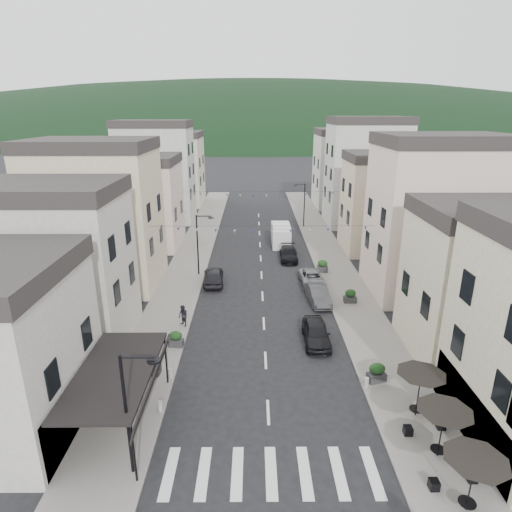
{
  "coord_description": "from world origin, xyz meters",
  "views": [
    {
      "loc": [
        -0.75,
        -12.82,
        15.21
      ],
      "look_at": [
        -0.56,
        21.51,
        3.5
      ],
      "focal_mm": 30.0,
      "sensor_mm": 36.0,
      "label": 1
    }
  ],
  "objects": [
    {
      "name": "cafe_terrace",
      "position": [
        7.7,
        2.8,
        2.36
      ],
      "size": [
        2.5,
        8.1,
        2.53
      ],
      "color": "black",
      "rests_on": "ground"
    },
    {
      "name": "planter_rb",
      "position": [
        7.23,
        19.47,
        0.68
      ],
      "size": [
        1.05,
        0.61,
        1.15
      ],
      "rotation": [
        0.0,
        0.0,
        0.04
      ],
      "color": "#2E2E30",
      "rests_on": "sidewalk_right"
    },
    {
      "name": "bunting_near",
      "position": [
        0.0,
        22.0,
        5.65
      ],
      "size": [
        19.0,
        0.28,
        0.62
      ],
      "color": "black",
      "rests_on": "ground"
    },
    {
      "name": "streetlamp_right_far",
      "position": [
        5.82,
        44.0,
        3.7
      ],
      "size": [
        1.7,
        0.56,
        6.0
      ],
      "color": "black",
      "rests_on": "ground"
    },
    {
      "name": "parked_car_b",
      "position": [
        4.6,
        19.71,
        0.7
      ],
      "size": [
        1.86,
        4.37,
        1.4
      ],
      "primitive_type": "imported",
      "rotation": [
        0.0,
        0.0,
        0.09
      ],
      "color": "#333335",
      "rests_on": "ground"
    },
    {
      "name": "sidewalk_right",
      "position": [
        7.5,
        32.0,
        0.06
      ],
      "size": [
        4.0,
        76.0,
        0.12
      ],
      "primitive_type": "cube",
      "color": "slate",
      "rests_on": "ground"
    },
    {
      "name": "parked_car_a",
      "position": [
        3.54,
        13.24,
        0.74
      ],
      "size": [
        1.75,
        4.33,
        1.47
      ],
      "primitive_type": "imported",
      "rotation": [
        0.0,
        0.0,
        -0.0
      ],
      "color": "black",
      "rests_on": "ground"
    },
    {
      "name": "planter_lb",
      "position": [
        -6.0,
        12.59,
        0.66
      ],
      "size": [
        1.06,
        0.67,
        1.11
      ],
      "rotation": [
        0.0,
        0.0,
        -0.13
      ],
      "color": "#2E2E30",
      "rests_on": "sidewalk_left"
    },
    {
      "name": "pedestrian_b",
      "position": [
        -5.95,
        15.44,
        0.94
      ],
      "size": [
        1.0,
        0.99,
        1.63
      ],
      "primitive_type": "imported",
      "rotation": [
        0.0,
        0.0,
        -0.76
      ],
      "color": "#241E29",
      "rests_on": "sidewalk_left"
    },
    {
      "name": "parked_car_d",
      "position": [
        2.99,
        30.52,
        0.65
      ],
      "size": [
        1.89,
        4.49,
        1.29
      ],
      "primitive_type": "imported",
      "rotation": [
        0.0,
        0.0,
        -0.02
      ],
      "color": "black",
      "rests_on": "ground"
    },
    {
      "name": "hill_backdrop",
      "position": [
        0.0,
        300.0,
        0.0
      ],
      "size": [
        640.0,
        360.0,
        70.0
      ],
      "primitive_type": "ellipsoid",
      "color": "black",
      "rests_on": "ground"
    },
    {
      "name": "bunting_far",
      "position": [
        0.0,
        38.0,
        5.65
      ],
      "size": [
        19.0,
        0.28,
        0.62
      ],
      "color": "black",
      "rests_on": "ground"
    },
    {
      "name": "buildings_row_left",
      "position": [
        -14.5,
        37.75,
        6.12
      ],
      "size": [
        10.2,
        54.16,
        14.0
      ],
      "color": "#A6A298",
      "rests_on": "ground"
    },
    {
      "name": "delivery_van",
      "position": [
        2.48,
        36.15,
        1.25
      ],
      "size": [
        2.11,
        5.32,
        2.55
      ],
      "rotation": [
        0.0,
        0.0,
        -0.0
      ],
      "color": "silver",
      "rests_on": "ground"
    },
    {
      "name": "parked_car_e",
      "position": [
        -4.47,
        23.89,
        0.76
      ],
      "size": [
        2.11,
        4.6,
        1.53
      ],
      "primitive_type": "imported",
      "rotation": [
        0.0,
        0.0,
        3.21
      ],
      "color": "black",
      "rests_on": "ground"
    },
    {
      "name": "streetlamp_left_far",
      "position": [
        -5.82,
        26.0,
        3.7
      ],
      "size": [
        1.7,
        0.56,
        6.0
      ],
      "color": "black",
      "rests_on": "ground"
    },
    {
      "name": "parked_car_c",
      "position": [
        4.6,
        23.6,
        0.62
      ],
      "size": [
        2.3,
        4.55,
        1.23
      ],
      "primitive_type": "imported",
      "rotation": [
        0.0,
        0.0,
        0.06
      ],
      "color": "gray",
      "rests_on": "ground"
    },
    {
      "name": "planter_la",
      "position": [
        -6.98,
        9.38,
        0.74
      ],
      "size": [
        1.23,
        0.79,
        1.28
      ],
      "rotation": [
        0.0,
        0.0,
        -0.15
      ],
      "color": "#2B2B2E",
      "rests_on": "sidewalk_left"
    },
    {
      "name": "sidewalk_left",
      "position": [
        -7.5,
        32.0,
        0.06
      ],
      "size": [
        4.0,
        76.0,
        0.12
      ],
      "primitive_type": "cube",
      "color": "slate",
      "rests_on": "ground"
    },
    {
      "name": "streetlamp_left_near",
      "position": [
        -5.82,
        2.0,
        3.7
      ],
      "size": [
        1.7,
        0.56,
        6.0
      ],
      "color": "black",
      "rests_on": "ground"
    },
    {
      "name": "buildings_row_right",
      "position": [
        14.5,
        36.59,
        6.32
      ],
      "size": [
        10.2,
        54.16,
        14.5
      ],
      "color": "#B4AA8F",
      "rests_on": "ground"
    },
    {
      "name": "pedestrian_a",
      "position": [
        -7.12,
        10.74,
        1.0
      ],
      "size": [
        0.76,
        0.67,
        1.76
      ],
      "primitive_type": "imported",
      "rotation": [
        0.0,
        0.0,
        0.48
      ],
      "color": "black",
      "rests_on": "sidewalk_left"
    },
    {
      "name": "planter_rc",
      "position": [
        6.0,
        26.56,
        0.72
      ],
      "size": [
        1.19,
        0.78,
        1.23
      ],
      "rotation": [
        0.0,
        0.0,
        -0.17
      ],
      "color": "#313134",
      "rests_on": "sidewalk_right"
    },
    {
      "name": "planter_ra",
      "position": [
        6.44,
        8.55,
        0.7
      ],
      "size": [
        1.18,
        0.85,
        1.19
      ],
      "rotation": [
        0.0,
        0.0,
        0.27
      ],
      "color": "#2E2E30",
      "rests_on": "sidewalk_right"
    },
    {
      "name": "boutique_awning",
      "position": [
        -7.25,
        5.0,
        3.11
      ],
      "size": [
        3.77,
        7.5,
        3.28
      ],
      "color": "black",
      "rests_on": "ground"
    },
    {
      "name": "bollards",
      "position": [
        0.0,
        5.5,
        0.42
      ],
      "size": [
        11.66,
        10.26,
        0.6
      ],
      "color": "gray",
      "rests_on": "ground"
    }
  ]
}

